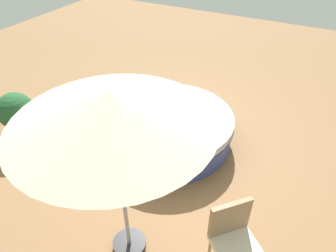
{
  "coord_description": "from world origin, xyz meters",
  "views": [
    {
      "loc": [
        -4.01,
        -2.09,
        3.75
      ],
      "look_at": [
        0.0,
        0.0,
        0.35
      ],
      "focal_mm": 32.79,
      "sensor_mm": 36.0,
      "label": 1
    }
  ],
  "objects_px": {
    "patio_chair": "(233,235)",
    "throw_pillow_1": "(176,140)",
    "round_bed": "(168,128)",
    "planter": "(17,114)",
    "throw_pillow_0": "(134,130)",
    "throw_pillow_2": "(207,120)",
    "patio_umbrella": "(112,110)"
  },
  "relations": [
    {
      "from": "round_bed",
      "to": "patio_umbrella",
      "type": "bearing_deg",
      "value": -165.54
    },
    {
      "from": "planter",
      "to": "patio_umbrella",
      "type": "bearing_deg",
      "value": -107.72
    },
    {
      "from": "round_bed",
      "to": "planter",
      "type": "bearing_deg",
      "value": 116.17
    },
    {
      "from": "throw_pillow_1",
      "to": "patio_umbrella",
      "type": "xyz_separation_m",
      "value": [
        -1.55,
        -0.08,
        1.53
      ]
    },
    {
      "from": "throw_pillow_1",
      "to": "patio_chair",
      "type": "bearing_deg",
      "value": -130.99
    },
    {
      "from": "round_bed",
      "to": "throw_pillow_2",
      "type": "bearing_deg",
      "value": -85.35
    },
    {
      "from": "throw_pillow_1",
      "to": "patio_chair",
      "type": "height_order",
      "value": "patio_chair"
    },
    {
      "from": "round_bed",
      "to": "throw_pillow_1",
      "type": "distance_m",
      "value": 0.89
    },
    {
      "from": "throw_pillow_2",
      "to": "patio_chair",
      "type": "bearing_deg",
      "value": -149.86
    },
    {
      "from": "round_bed",
      "to": "throw_pillow_1",
      "type": "relative_size",
      "value": 5.3
    },
    {
      "from": "throw_pillow_2",
      "to": "throw_pillow_1",
      "type": "bearing_deg",
      "value": 161.15
    },
    {
      "from": "patio_chair",
      "to": "patio_umbrella",
      "type": "xyz_separation_m",
      "value": [
        -0.41,
        1.23,
        1.63
      ]
    },
    {
      "from": "round_bed",
      "to": "patio_umbrella",
      "type": "distance_m",
      "value": 2.95
    },
    {
      "from": "throw_pillow_0",
      "to": "throw_pillow_2",
      "type": "distance_m",
      "value": 1.25
    },
    {
      "from": "throw_pillow_1",
      "to": "planter",
      "type": "distance_m",
      "value": 3.02
    },
    {
      "from": "patio_chair",
      "to": "throw_pillow_1",
      "type": "bearing_deg",
      "value": -88.17
    },
    {
      "from": "throw_pillow_1",
      "to": "planter",
      "type": "xyz_separation_m",
      "value": [
        -0.57,
        2.97,
        -0.09
      ]
    },
    {
      "from": "throw_pillow_2",
      "to": "patio_umbrella",
      "type": "relative_size",
      "value": 0.22
    },
    {
      "from": "throw_pillow_0",
      "to": "throw_pillow_2",
      "type": "xyz_separation_m",
      "value": [
        0.76,
        -0.99,
        0.03
      ]
    },
    {
      "from": "planter",
      "to": "throw_pillow_1",
      "type": "bearing_deg",
      "value": -79.05
    },
    {
      "from": "throw_pillow_2",
      "to": "patio_chair",
      "type": "relative_size",
      "value": 0.54
    },
    {
      "from": "throw_pillow_0",
      "to": "throw_pillow_1",
      "type": "bearing_deg",
      "value": -85.37
    },
    {
      "from": "round_bed",
      "to": "throw_pillow_0",
      "type": "relative_size",
      "value": 5.28
    },
    {
      "from": "round_bed",
      "to": "patio_chair",
      "type": "height_order",
      "value": "patio_chair"
    },
    {
      "from": "throw_pillow_1",
      "to": "planter",
      "type": "bearing_deg",
      "value": 100.95
    },
    {
      "from": "throw_pillow_0",
      "to": "throw_pillow_2",
      "type": "height_order",
      "value": "throw_pillow_2"
    },
    {
      "from": "planter",
      "to": "round_bed",
      "type": "bearing_deg",
      "value": -63.83
    },
    {
      "from": "round_bed",
      "to": "planter",
      "type": "height_order",
      "value": "planter"
    },
    {
      "from": "throw_pillow_1",
      "to": "patio_umbrella",
      "type": "relative_size",
      "value": 0.19
    },
    {
      "from": "patio_umbrella",
      "to": "patio_chair",
      "type": "bearing_deg",
      "value": -71.61
    },
    {
      "from": "planter",
      "to": "patio_chair",
      "type": "bearing_deg",
      "value": -97.51
    },
    {
      "from": "patio_chair",
      "to": "planter",
      "type": "bearing_deg",
      "value": -54.69
    }
  ]
}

